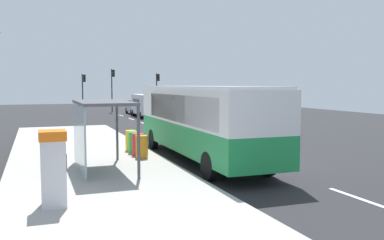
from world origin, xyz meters
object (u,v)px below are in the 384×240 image
(traffic_light_far_side, at_px, (83,87))
(bus_shelter, at_px, (94,117))
(sedan_near, at_px, (136,107))
(recycling_bin_red, at_px, (138,144))
(traffic_light_near_side, at_px, (157,86))
(recycling_bin_yellow, at_px, (131,140))
(traffic_light_median, at_px, (113,84))
(recycling_bin_orange, at_px, (142,147))
(bus, at_px, (201,118))
(ticket_machine, at_px, (53,168))
(white_van, at_px, (146,104))
(recycling_bin_green, at_px, (134,142))

(traffic_light_far_side, height_order, bus_shelter, traffic_light_far_side)
(sedan_near, height_order, recycling_bin_red, sedan_near)
(sedan_near, height_order, traffic_light_near_side, traffic_light_near_side)
(recycling_bin_yellow, distance_m, traffic_light_median, 31.46)
(traffic_light_near_side, height_order, bus_shelter, traffic_light_near_side)
(recycling_bin_orange, bearing_deg, recycling_bin_red, 90.00)
(bus, distance_m, ticket_machine, 8.49)
(sedan_near, height_order, bus_shelter, bus_shelter)
(recycling_bin_orange, bearing_deg, recycling_bin_yellow, 90.00)
(bus_shelter, bearing_deg, white_van, 71.80)
(recycling_bin_yellow, bearing_deg, ticket_machine, -114.64)
(sedan_near, distance_m, traffic_light_median, 5.30)
(white_van, xyz_separation_m, recycling_bin_yellow, (-6.40, -22.13, -0.69))
(white_van, height_order, recycling_bin_orange, white_van)
(traffic_light_median, bearing_deg, recycling_bin_red, -98.08)
(traffic_light_near_side, relative_size, traffic_light_far_side, 1.03)
(recycling_bin_yellow, bearing_deg, recycling_bin_red, -90.00)
(bus_shelter, bearing_deg, ticket_machine, -110.67)
(sedan_near, relative_size, recycling_bin_orange, 4.68)
(recycling_bin_yellow, bearing_deg, traffic_light_median, 81.56)
(recycling_bin_green, height_order, traffic_light_median, traffic_light_median)
(traffic_light_near_side, bearing_deg, bus, -102.69)
(traffic_light_far_side, relative_size, traffic_light_median, 0.88)
(recycling_bin_orange, distance_m, recycling_bin_red, 0.70)
(bus, height_order, traffic_light_median, traffic_light_median)
(ticket_machine, bearing_deg, traffic_light_median, 77.93)
(recycling_bin_green, xyz_separation_m, traffic_light_median, (4.60, 31.69, 2.77))
(bus, relative_size, sedan_near, 2.48)
(bus_shelter, bearing_deg, recycling_bin_green, 56.75)
(recycling_bin_red, distance_m, traffic_light_near_side, 32.38)
(bus, xyz_separation_m, traffic_light_median, (2.11, 33.63, 1.58))
(ticket_machine, bearing_deg, traffic_light_near_side, 70.28)
(ticket_machine, relative_size, traffic_light_far_side, 0.43)
(white_van, relative_size, sedan_near, 1.18)
(ticket_machine, distance_m, recycling_bin_green, 8.51)
(sedan_near, relative_size, recycling_bin_green, 4.68)
(recycling_bin_red, height_order, traffic_light_far_side, traffic_light_far_side)
(traffic_light_near_side, relative_size, traffic_light_median, 0.90)
(recycling_bin_green, xyz_separation_m, recycling_bin_yellow, (0.00, 0.70, 0.00))
(white_van, bearing_deg, traffic_light_median, 101.49)
(recycling_bin_orange, relative_size, recycling_bin_red, 1.00)
(sedan_near, bearing_deg, white_van, -91.20)
(white_van, height_order, sedan_near, white_van)
(recycling_bin_orange, bearing_deg, traffic_light_median, 82.09)
(recycling_bin_red, distance_m, recycling_bin_yellow, 1.40)
(white_van, xyz_separation_m, recycling_bin_green, (-6.40, -22.83, -0.69))
(traffic_light_median, bearing_deg, sedan_near, -65.57)
(bus_shelter, bearing_deg, traffic_light_near_side, 70.40)
(white_van, xyz_separation_m, bus_shelter, (-8.61, -26.20, 0.75))
(traffic_light_median, height_order, bus_shelter, traffic_light_median)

